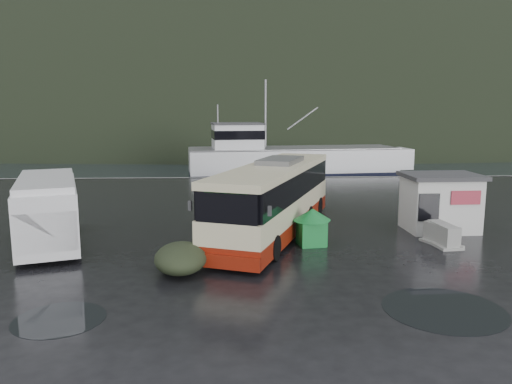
{
  "coord_description": "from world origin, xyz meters",
  "views": [
    {
      "loc": [
        0.04,
        -19.59,
        5.55
      ],
      "look_at": [
        0.97,
        3.05,
        1.7
      ],
      "focal_mm": 35.0,
      "sensor_mm": 36.0,
      "label": 1
    }
  ],
  "objects_px": {
    "coach_bus": "(274,234)",
    "ticket_kiosk": "(438,230)",
    "white_van": "(50,244)",
    "jersey_barrier_a": "(441,244)",
    "waste_bin_right": "(311,245)",
    "fishing_trawler": "(293,166)",
    "dome_tent": "(181,272)",
    "jersey_barrier_b": "(442,245)",
    "waste_bin_left": "(312,244)"
  },
  "relations": [
    {
      "from": "coach_bus",
      "to": "ticket_kiosk",
      "type": "bearing_deg",
      "value": 23.04
    },
    {
      "from": "white_van",
      "to": "jersey_barrier_a",
      "type": "distance_m",
      "value": 16.06
    },
    {
      "from": "coach_bus",
      "to": "waste_bin_right",
      "type": "height_order",
      "value": "coach_bus"
    },
    {
      "from": "waste_bin_right",
      "to": "fishing_trawler",
      "type": "relative_size",
      "value": 0.06
    },
    {
      "from": "dome_tent",
      "to": "jersey_barrier_b",
      "type": "xyz_separation_m",
      "value": [
        10.32,
        2.95,
        0.0
      ]
    },
    {
      "from": "jersey_barrier_b",
      "to": "fishing_trawler",
      "type": "height_order",
      "value": "fishing_trawler"
    },
    {
      "from": "coach_bus",
      "to": "waste_bin_right",
      "type": "relative_size",
      "value": 7.93
    },
    {
      "from": "ticket_kiosk",
      "to": "jersey_barrier_a",
      "type": "bearing_deg",
      "value": -111.65
    },
    {
      "from": "ticket_kiosk",
      "to": "jersey_barrier_a",
      "type": "height_order",
      "value": "ticket_kiosk"
    },
    {
      "from": "jersey_barrier_a",
      "to": "waste_bin_left",
      "type": "bearing_deg",
      "value": 176.85
    },
    {
      "from": "waste_bin_left",
      "to": "jersey_barrier_a",
      "type": "relative_size",
      "value": 0.87
    },
    {
      "from": "fishing_trawler",
      "to": "waste_bin_left",
      "type": "bearing_deg",
      "value": -101.81
    },
    {
      "from": "coach_bus",
      "to": "fishing_trawler",
      "type": "relative_size",
      "value": 0.5
    },
    {
      "from": "white_van",
      "to": "waste_bin_left",
      "type": "distance_m",
      "value": 10.77
    },
    {
      "from": "waste_bin_left",
      "to": "fishing_trawler",
      "type": "distance_m",
      "value": 28.17
    },
    {
      "from": "ticket_kiosk",
      "to": "fishing_trawler",
      "type": "bearing_deg",
      "value": 96.42
    },
    {
      "from": "white_van",
      "to": "fishing_trawler",
      "type": "height_order",
      "value": "fishing_trawler"
    },
    {
      "from": "jersey_barrier_a",
      "to": "jersey_barrier_b",
      "type": "height_order",
      "value": "jersey_barrier_b"
    },
    {
      "from": "jersey_barrier_b",
      "to": "ticket_kiosk",
      "type": "bearing_deg",
      "value": 71.22
    },
    {
      "from": "waste_bin_left",
      "to": "fishing_trawler",
      "type": "xyz_separation_m",
      "value": [
        2.41,
        28.06,
        0.0
      ]
    },
    {
      "from": "ticket_kiosk",
      "to": "jersey_barrier_a",
      "type": "xyz_separation_m",
      "value": [
        -0.86,
        -2.38,
        0.0
      ]
    },
    {
      "from": "jersey_barrier_a",
      "to": "dome_tent",
      "type": "bearing_deg",
      "value": -163.49
    },
    {
      "from": "white_van",
      "to": "jersey_barrier_a",
      "type": "height_order",
      "value": "white_van"
    },
    {
      "from": "coach_bus",
      "to": "white_van",
      "type": "xyz_separation_m",
      "value": [
        -9.33,
        -1.39,
        0.0
      ]
    },
    {
      "from": "dome_tent",
      "to": "waste_bin_left",
      "type": "bearing_deg",
      "value": 33.68
    },
    {
      "from": "white_van",
      "to": "jersey_barrier_b",
      "type": "relative_size",
      "value": 3.75
    },
    {
      "from": "jersey_barrier_a",
      "to": "fishing_trawler",
      "type": "distance_m",
      "value": 28.5
    },
    {
      "from": "jersey_barrier_a",
      "to": "white_van",
      "type": "bearing_deg",
      "value": 177.59
    },
    {
      "from": "dome_tent",
      "to": "ticket_kiosk",
      "type": "distance_m",
      "value": 12.41
    },
    {
      "from": "white_van",
      "to": "waste_bin_right",
      "type": "height_order",
      "value": "white_van"
    },
    {
      "from": "ticket_kiosk",
      "to": "jersey_barrier_b",
      "type": "distance_m",
      "value": 2.62
    },
    {
      "from": "coach_bus",
      "to": "dome_tent",
      "type": "bearing_deg",
      "value": -104.3
    },
    {
      "from": "jersey_barrier_b",
      "to": "fishing_trawler",
      "type": "relative_size",
      "value": 0.08
    },
    {
      "from": "coach_bus",
      "to": "ticket_kiosk",
      "type": "height_order",
      "value": "coach_bus"
    },
    {
      "from": "ticket_kiosk",
      "to": "jersey_barrier_b",
      "type": "bearing_deg",
      "value": -110.55
    },
    {
      "from": "fishing_trawler",
      "to": "waste_bin_right",
      "type": "bearing_deg",
      "value": -101.93
    },
    {
      "from": "coach_bus",
      "to": "ticket_kiosk",
      "type": "relative_size",
      "value": 3.52
    },
    {
      "from": "waste_bin_left",
      "to": "ticket_kiosk",
      "type": "relative_size",
      "value": 0.45
    },
    {
      "from": "waste_bin_right",
      "to": "ticket_kiosk",
      "type": "xyz_separation_m",
      "value": [
        6.22,
        2.23,
        0.0
      ]
    },
    {
      "from": "waste_bin_left",
      "to": "fishing_trawler",
      "type": "relative_size",
      "value": 0.06
    },
    {
      "from": "waste_bin_left",
      "to": "jersey_barrier_b",
      "type": "distance_m",
      "value": 5.31
    },
    {
      "from": "dome_tent",
      "to": "ticket_kiosk",
      "type": "xyz_separation_m",
      "value": [
        11.16,
        5.43,
        0.0
      ]
    },
    {
      "from": "jersey_barrier_b",
      "to": "white_van",
      "type": "bearing_deg",
      "value": 177.23
    },
    {
      "from": "coach_bus",
      "to": "waste_bin_left",
      "type": "distance_m",
      "value": 2.28
    },
    {
      "from": "coach_bus",
      "to": "ticket_kiosk",
      "type": "xyz_separation_m",
      "value": [
        7.58,
        0.31,
        0.0
      ]
    },
    {
      "from": "jersey_barrier_a",
      "to": "jersey_barrier_b",
      "type": "bearing_deg",
      "value": -81.29
    },
    {
      "from": "ticket_kiosk",
      "to": "jersey_barrier_a",
      "type": "distance_m",
      "value": 2.53
    },
    {
      "from": "waste_bin_left",
      "to": "jersey_barrier_a",
      "type": "xyz_separation_m",
      "value": [
        5.28,
        -0.29,
        0.0
      ]
    },
    {
      "from": "ticket_kiosk",
      "to": "fishing_trawler",
      "type": "relative_size",
      "value": 0.14
    },
    {
      "from": "jersey_barrier_a",
      "to": "fishing_trawler",
      "type": "xyz_separation_m",
      "value": [
        -2.88,
        28.35,
        0.0
      ]
    }
  ]
}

